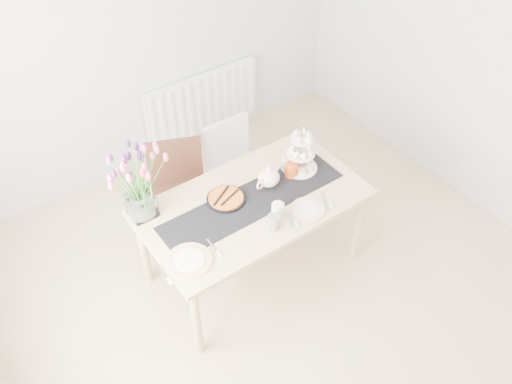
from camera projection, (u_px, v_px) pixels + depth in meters
room_shell at (317, 183)px, 3.16m from camera, size 4.50×4.50×4.50m
radiator at (202, 104)px, 5.24m from camera, size 1.20×0.08×0.60m
dining_table at (253, 209)px, 3.89m from camera, size 1.60×0.90×0.75m
chair_brown at (178, 186)px, 4.30m from camera, size 0.57×0.57×0.88m
chair_white at (234, 162)px, 4.55m from camera, size 0.42×0.42×0.85m
table_runner at (253, 201)px, 3.83m from camera, size 1.40×0.35×0.01m
tulip_vase at (135, 176)px, 3.50m from camera, size 0.64×0.64×0.54m
cake_stand at (300, 157)px, 4.01m from camera, size 0.27×0.27×0.39m
teapot at (269, 177)px, 3.90m from camera, size 0.30×0.26×0.17m
cream_jug at (287, 164)px, 4.05m from camera, size 0.10×0.10×0.10m
tart_tin at (226, 199)px, 3.83m from camera, size 0.28×0.28×0.03m
mug_grey at (274, 222)px, 3.61m from camera, size 0.12×0.12×0.10m
mug_white at (278, 210)px, 3.70m from camera, size 0.12×0.12×0.10m
mug_orange at (291, 170)px, 3.99m from camera, size 0.13×0.13×0.11m
plate_left at (189, 260)px, 3.43m from camera, size 0.31×0.31×0.02m
plate_right at (308, 209)px, 3.77m from camera, size 0.32×0.32×0.01m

